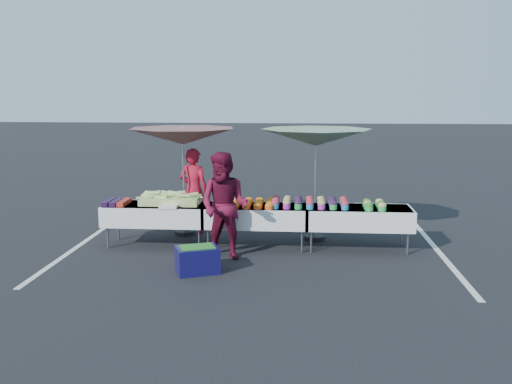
# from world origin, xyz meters

# --- Properties ---
(ground) EXTENTS (80.00, 80.00, 0.00)m
(ground) POSITION_xyz_m (0.00, 0.00, 0.00)
(ground) COLOR black
(stripe_left) EXTENTS (0.10, 5.00, 0.00)m
(stripe_left) POSITION_xyz_m (-3.20, 0.00, 0.00)
(stripe_left) COLOR silver
(stripe_left) RESTS_ON ground
(stripe_right) EXTENTS (0.10, 5.00, 0.00)m
(stripe_right) POSITION_xyz_m (3.20, 0.00, 0.00)
(stripe_right) COLOR silver
(stripe_right) RESTS_ON ground
(table_left) EXTENTS (1.86, 0.81, 0.75)m
(table_left) POSITION_xyz_m (-1.80, 0.00, 0.58)
(table_left) COLOR white
(table_left) RESTS_ON ground
(table_center) EXTENTS (1.86, 0.81, 0.75)m
(table_center) POSITION_xyz_m (0.00, 0.00, 0.58)
(table_center) COLOR white
(table_center) RESTS_ON ground
(table_right) EXTENTS (1.86, 0.81, 0.75)m
(table_right) POSITION_xyz_m (1.80, 0.00, 0.58)
(table_right) COLOR white
(table_right) RESTS_ON ground
(berry_punnets) EXTENTS (0.40, 0.54, 0.08)m
(berry_punnets) POSITION_xyz_m (-2.51, -0.06, 0.79)
(berry_punnets) COLOR black
(berry_punnets) RESTS_ON table_left
(corn_pile) EXTENTS (1.16, 0.57, 0.26)m
(corn_pile) POSITION_xyz_m (-1.54, 0.04, 0.84)
(corn_pile) COLOR #90AB58
(corn_pile) RESTS_ON table_left
(plastic_bags) EXTENTS (0.30, 0.25, 0.05)m
(plastic_bags) POSITION_xyz_m (-1.50, -0.30, 0.78)
(plastic_bags) COLOR white
(plastic_bags) RESTS_ON table_left
(carrot_bowls) EXTENTS (0.95, 0.69, 0.11)m
(carrot_bowls) POSITION_xyz_m (-0.15, -0.01, 0.80)
(carrot_bowls) COLOR #FB501B
(carrot_bowls) RESTS_ON table_center
(potato_cups) EXTENTS (1.34, 0.58, 0.16)m
(potato_cups) POSITION_xyz_m (0.95, 0.00, 0.83)
(potato_cups) COLOR teal
(potato_cups) RESTS_ON table_right
(bean_baskets) EXTENTS (0.36, 0.50, 0.15)m
(bean_baskets) POSITION_xyz_m (2.06, -0.10, 0.82)
(bean_baskets) COLOR green
(bean_baskets) RESTS_ON table_right
(vendor) EXTENTS (0.70, 0.56, 1.67)m
(vendor) POSITION_xyz_m (-1.30, 0.98, 0.84)
(vendor) COLOR #AC132A
(vendor) RESTS_ON ground
(customer) EXTENTS (1.03, 0.90, 1.78)m
(customer) POSITION_xyz_m (-0.46, -0.75, 0.89)
(customer) COLOR maroon
(customer) RESTS_ON ground
(umbrella_left) EXTENTS (2.51, 2.51, 2.09)m
(umbrella_left) POSITION_xyz_m (-1.46, 0.80, 1.90)
(umbrella_left) COLOR black
(umbrella_left) RESTS_ON ground
(umbrella_right) EXTENTS (2.25, 2.25, 2.10)m
(umbrella_right) POSITION_xyz_m (1.06, 0.62, 1.90)
(umbrella_right) COLOR black
(umbrella_right) RESTS_ON ground
(storage_bin) EXTENTS (0.75, 0.66, 0.41)m
(storage_bin) POSITION_xyz_m (-0.79, -1.53, 0.21)
(storage_bin) COLOR #100D44
(storage_bin) RESTS_ON ground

